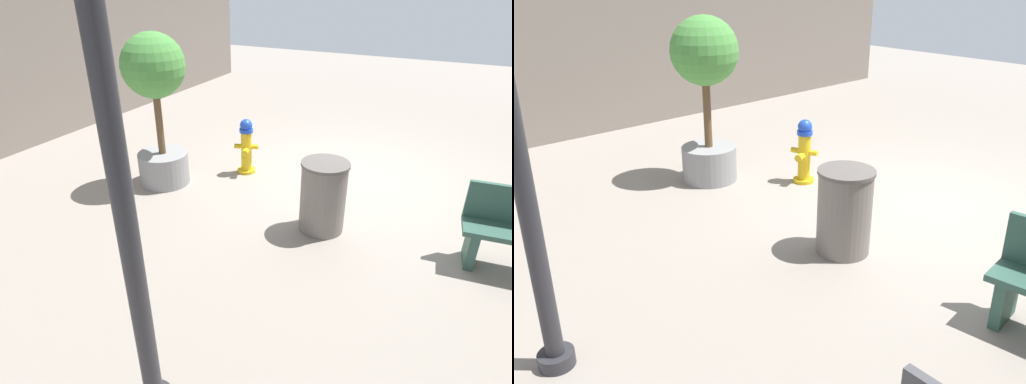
% 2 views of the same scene
% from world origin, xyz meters
% --- Properties ---
extents(ground_plane, '(23.40, 23.40, 0.00)m').
position_xyz_m(ground_plane, '(0.00, 0.00, 0.00)').
color(ground_plane, gray).
extents(fire_hydrant, '(0.40, 0.37, 0.92)m').
position_xyz_m(fire_hydrant, '(1.69, 0.58, 0.46)').
color(fire_hydrant, gold).
rests_on(fire_hydrant, ground_plane).
extents(planter_tree, '(0.93, 0.93, 2.31)m').
position_xyz_m(planter_tree, '(2.68, 1.53, 1.40)').
color(planter_tree, gray).
rests_on(planter_tree, ground_plane).
extents(street_lamp, '(0.36, 0.36, 3.86)m').
position_xyz_m(street_lamp, '(0.27, 4.78, 2.40)').
color(street_lamp, '#2D2D33').
rests_on(street_lamp, ground_plane).
extents(trash_bin, '(0.61, 0.61, 0.94)m').
position_xyz_m(trash_bin, '(-0.03, 1.73, 0.47)').
color(trash_bin, slate).
rests_on(trash_bin, ground_plane).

